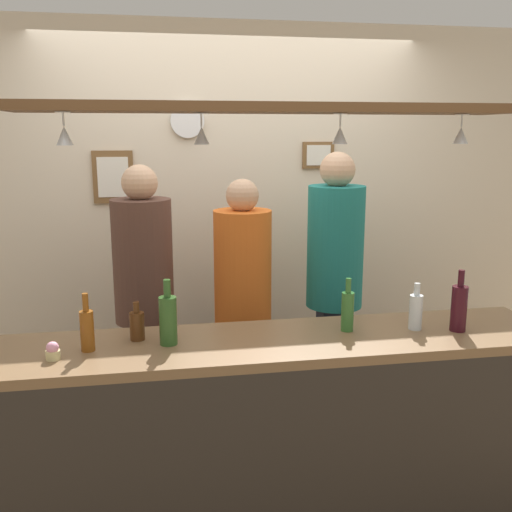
% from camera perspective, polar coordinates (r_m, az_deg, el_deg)
% --- Properties ---
extents(ground_plane, '(8.00, 8.00, 0.00)m').
position_cam_1_polar(ground_plane, '(3.44, 0.31, -21.16)').
color(ground_plane, olive).
extents(back_wall, '(4.40, 0.06, 2.60)m').
position_cam_1_polar(back_wall, '(4.01, -2.47, 3.67)').
color(back_wall, beige).
rests_on(back_wall, ground_plane).
extents(bar_counter, '(2.70, 0.55, 0.95)m').
position_cam_1_polar(bar_counter, '(2.69, 2.29, -15.35)').
color(bar_counter, brown).
rests_on(bar_counter, ground_plane).
extents(overhead_glass_rack, '(2.20, 0.36, 0.04)m').
position_cam_1_polar(overhead_glass_rack, '(2.58, 1.58, 14.39)').
color(overhead_glass_rack, brown).
extents(hanging_wineglass_far_left, '(0.07, 0.07, 0.13)m').
position_cam_1_polar(hanging_wineglass_far_left, '(2.49, -18.38, 11.30)').
color(hanging_wineglass_far_left, silver).
rests_on(hanging_wineglass_far_left, overhead_glass_rack).
extents(hanging_wineglass_left, '(0.07, 0.07, 0.13)m').
position_cam_1_polar(hanging_wineglass_left, '(2.55, -5.39, 11.86)').
color(hanging_wineglass_left, silver).
rests_on(hanging_wineglass_left, overhead_glass_rack).
extents(hanging_wineglass_center_left, '(0.07, 0.07, 0.13)m').
position_cam_1_polar(hanging_wineglass_center_left, '(2.64, 8.27, 11.79)').
color(hanging_wineglass_center_left, silver).
rests_on(hanging_wineglass_center_left, overhead_glass_rack).
extents(hanging_wineglass_center, '(0.07, 0.07, 0.13)m').
position_cam_1_polar(hanging_wineglass_center, '(2.86, 19.56, 11.25)').
color(hanging_wineglass_center, silver).
rests_on(hanging_wineglass_center, overhead_glass_rack).
extents(person_left_brown_shirt, '(0.34, 0.34, 1.72)m').
position_cam_1_polar(person_left_brown_shirt, '(3.39, -11.01, -2.68)').
color(person_left_brown_shirt, '#2D334C').
rests_on(person_left_brown_shirt, ground_plane).
extents(person_middle_orange_shirt, '(0.34, 0.34, 1.63)m').
position_cam_1_polar(person_middle_orange_shirt, '(3.44, -1.31, -3.21)').
color(person_middle_orange_shirt, '#2D334C').
rests_on(person_middle_orange_shirt, ground_plane).
extents(person_right_teal_shirt, '(0.34, 0.34, 1.78)m').
position_cam_1_polar(person_right_teal_shirt, '(3.54, 7.77, -1.24)').
color(person_right_teal_shirt, '#2D334C').
rests_on(person_right_teal_shirt, ground_plane).
extents(bottle_soda_clear, '(0.06, 0.06, 0.23)m').
position_cam_1_polar(bottle_soda_clear, '(2.90, 15.48, -5.23)').
color(bottle_soda_clear, silver).
rests_on(bottle_soda_clear, bar_counter).
extents(bottle_beer_green_import, '(0.06, 0.06, 0.26)m').
position_cam_1_polar(bottle_beer_green_import, '(2.81, 9.02, -5.28)').
color(bottle_beer_green_import, '#336B2D').
rests_on(bottle_beer_green_import, bar_counter).
extents(bottle_champagne_green, '(0.08, 0.08, 0.30)m').
position_cam_1_polar(bottle_champagne_green, '(2.63, -8.67, -6.16)').
color(bottle_champagne_green, '#2D5623').
rests_on(bottle_champagne_green, bar_counter).
extents(bottle_wine_dark_red, '(0.08, 0.08, 0.30)m').
position_cam_1_polar(bottle_wine_dark_red, '(2.94, 19.39, -4.77)').
color(bottle_wine_dark_red, '#380F19').
rests_on(bottle_wine_dark_red, bar_counter).
extents(bottle_beer_brown_stubby, '(0.07, 0.07, 0.18)m').
position_cam_1_polar(bottle_beer_brown_stubby, '(2.72, -11.66, -6.68)').
color(bottle_beer_brown_stubby, '#512D14').
rests_on(bottle_beer_brown_stubby, bar_counter).
extents(bottle_beer_amber_tall, '(0.06, 0.06, 0.26)m').
position_cam_1_polar(bottle_beer_amber_tall, '(2.63, -16.33, -6.91)').
color(bottle_beer_amber_tall, brown).
rests_on(bottle_beer_amber_tall, bar_counter).
extents(cupcake, '(0.06, 0.06, 0.08)m').
position_cam_1_polar(cupcake, '(2.60, -19.41, -8.86)').
color(cupcake, beige).
rests_on(cupcake, bar_counter).
extents(picture_frame_upper_small, '(0.22, 0.02, 0.18)m').
position_cam_1_polar(picture_frame_upper_small, '(4.05, 6.16, 9.86)').
color(picture_frame_upper_small, brown).
rests_on(picture_frame_upper_small, back_wall).
extents(picture_frame_caricature, '(0.26, 0.02, 0.34)m').
position_cam_1_polar(picture_frame_caricature, '(3.91, -13.91, 7.57)').
color(picture_frame_caricature, brown).
rests_on(picture_frame_caricature, back_wall).
extents(wall_clock, '(0.22, 0.03, 0.22)m').
position_cam_1_polar(wall_clock, '(3.89, -6.79, 13.11)').
color(wall_clock, white).
rests_on(wall_clock, back_wall).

